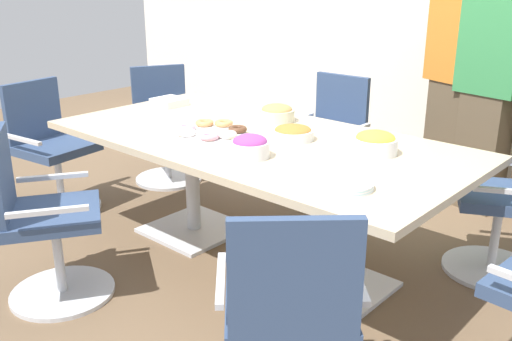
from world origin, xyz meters
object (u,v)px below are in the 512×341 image
at_px(office_chair_3, 510,206).
at_px(snack_bowl_cookies, 277,113).
at_px(office_chair_1, 289,328).
at_px(office_chair_6, 52,154).
at_px(plate_stack, 349,185).
at_px(snack_bowl_candy_mix, 250,146).
at_px(napkin_pile, 169,102).
at_px(person_standing_0, 457,69).
at_px(snack_bowl_chips_yellow, 375,143).
at_px(office_chair_4, 329,145).
at_px(donut_platter, 211,131).
at_px(office_chair_5, 165,131).
at_px(person_standing_1, 491,82).
at_px(snack_bowl_pretzels, 293,133).
at_px(conference_table, 256,158).
at_px(office_chair_0, 43,226).

distance_m(office_chair_3, snack_bowl_cookies, 1.44).
distance_m(office_chair_1, office_chair_6, 2.61).
xyz_separation_m(snack_bowl_cookies, plate_stack, (0.97, -0.69, -0.04)).
relative_size(snack_bowl_candy_mix, napkin_pile, 0.99).
distance_m(snack_bowl_cookies, snack_bowl_candy_mix, 0.74).
relative_size(person_standing_0, snack_bowl_chips_yellow, 8.08).
relative_size(office_chair_3, plate_stack, 4.24).
height_order(office_chair_4, snack_bowl_candy_mix, office_chair_4).
bearing_deg(donut_platter, office_chair_5, 151.63).
xyz_separation_m(office_chair_4, person_standing_1, (0.93, 0.54, 0.51)).
xyz_separation_m(office_chair_3, napkin_pile, (-2.14, -0.60, 0.37)).
bearing_deg(snack_bowl_pretzels, conference_table, -153.01).
bearing_deg(office_chair_1, napkin_pile, 106.87).
xyz_separation_m(office_chair_6, snack_bowl_candy_mix, (1.81, 0.10, 0.40)).
bearing_deg(conference_table, office_chair_3, 34.27).
relative_size(office_chair_4, office_chair_6, 1.00).
xyz_separation_m(office_chair_5, snack_bowl_chips_yellow, (2.14, -0.38, 0.40)).
height_order(office_chair_6, snack_bowl_pretzels, office_chair_6).
relative_size(person_standing_0, snack_bowl_pretzels, 7.94).
height_order(donut_platter, napkin_pile, napkin_pile).
relative_size(person_standing_0, napkin_pile, 9.26).
relative_size(office_chair_6, snack_bowl_cookies, 4.20).
bearing_deg(snack_bowl_pretzels, napkin_pile, 175.24).
height_order(person_standing_1, napkin_pile, person_standing_1).
xyz_separation_m(snack_bowl_candy_mix, snack_bowl_chips_yellow, (0.43, 0.47, 0.00)).
bearing_deg(office_chair_5, donut_platter, 88.09).
bearing_deg(snack_bowl_candy_mix, donut_platter, 159.67).
bearing_deg(office_chair_3, office_chair_0, 110.52).
xyz_separation_m(office_chair_6, napkin_pile, (0.61, 0.58, 0.37)).
bearing_deg(snack_bowl_cookies, snack_bowl_candy_mix, -60.57).
bearing_deg(office_chair_0, snack_bowl_cookies, 107.46).
relative_size(office_chair_0, office_chair_6, 1.00).
bearing_deg(snack_bowl_cookies, person_standing_0, 68.91).
bearing_deg(office_chair_5, snack_bowl_cookies, 108.12).
distance_m(office_chair_6, napkin_pile, 0.93).
bearing_deg(office_chair_6, office_chair_0, 50.85).
distance_m(office_chair_4, napkin_pile, 1.21).
xyz_separation_m(office_chair_0, snack_bowl_chips_yellow, (1.17, 1.22, 0.40)).
xyz_separation_m(conference_table, person_standing_0, (0.39, 1.73, 0.34)).
height_order(snack_bowl_cookies, plate_stack, snack_bowl_cookies).
bearing_deg(office_chair_3, person_standing_0, 12.51).
relative_size(office_chair_5, napkin_pile, 4.60).
bearing_deg(office_chair_5, office_chair_6, 19.83).
relative_size(snack_bowl_pretzels, napkin_pile, 1.17).
distance_m(snack_bowl_chips_yellow, donut_platter, 0.94).
height_order(conference_table, snack_bowl_pretzels, snack_bowl_pretzels).
bearing_deg(snack_bowl_pretzels, snack_bowl_candy_mix, -84.64).
height_order(person_standing_1, snack_bowl_pretzels, person_standing_1).
relative_size(person_standing_0, person_standing_1, 1.04).
relative_size(office_chair_1, snack_bowl_cookies, 4.20).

